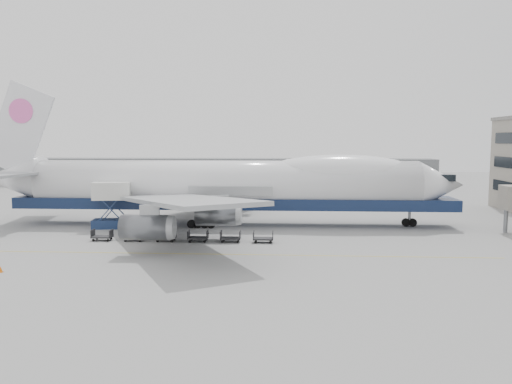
{
  "coord_description": "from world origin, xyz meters",
  "views": [
    {
      "loc": [
        8.17,
        -56.0,
        11.74
      ],
      "look_at": [
        4.48,
        6.0,
        5.21
      ],
      "focal_mm": 35.0,
      "sensor_mm": 36.0,
      "label": 1
    }
  ],
  "objects": [
    {
      "name": "airliner",
      "position": [
        0.64,
        12.0,
        5.62
      ],
      "size": [
        67.0,
        55.3,
        19.98
      ],
      "color": "white",
      "rests_on": "ground"
    },
    {
      "name": "hangar",
      "position": [
        -10.0,
        70.0,
        3.5
      ],
      "size": [
        110.0,
        8.0,
        7.0
      ],
      "primitive_type": "cube",
      "color": "slate",
      "rests_on": "ground"
    },
    {
      "name": "dolly_5",
      "position": [
        5.65,
        0.15,
        0.53
      ],
      "size": [
        2.3,
        1.35,
        1.3
      ],
      "color": "#2D2D30",
      "rests_on": "ground"
    },
    {
      "name": "apron_line",
      "position": [
        0.0,
        -6.0,
        0.01
      ],
      "size": [
        60.0,
        0.15,
        0.01
      ],
      "primitive_type": "cube",
      "color": "gold",
      "rests_on": "ground"
    },
    {
      "name": "dolly_2",
      "position": [
        -5.65,
        0.15,
        0.53
      ],
      "size": [
        2.3,
        1.35,
        1.3
      ],
      "color": "#2D2D30",
      "rests_on": "ground"
    },
    {
      "name": "dolly_1",
      "position": [
        -9.42,
        0.15,
        0.53
      ],
      "size": [
        2.3,
        1.35,
        1.3
      ],
      "color": "#2D2D30",
      "rests_on": "ground"
    },
    {
      "name": "catering_truck",
      "position": [
        -14.78,
        8.52,
        3.45
      ],
      "size": [
        5.6,
        4.21,
        6.16
      ],
      "rotation": [
        0.0,
        0.0,
        0.14
      ],
      "color": "navy",
      "rests_on": "ground"
    },
    {
      "name": "traffic_cone",
      "position": [
        -17.08,
        -14.13,
        0.27
      ],
      "size": [
        0.39,
        0.39,
        0.58
      ],
      "rotation": [
        0.0,
        0.0,
        0.23
      ],
      "color": "orange",
      "rests_on": "ground"
    },
    {
      "name": "ground",
      "position": [
        0.0,
        0.0,
        0.0
      ],
      "size": [
        260.0,
        260.0,
        0.0
      ],
      "primitive_type": "plane",
      "color": "gray",
      "rests_on": "ground"
    },
    {
      "name": "dolly_4",
      "position": [
        1.89,
        0.15,
        0.53
      ],
      "size": [
        2.3,
        1.35,
        1.3
      ],
      "color": "#2D2D30",
      "rests_on": "ground"
    },
    {
      "name": "dolly_3",
      "position": [
        -1.88,
        0.15,
        0.53
      ],
      "size": [
        2.3,
        1.35,
        1.3
      ],
      "color": "#2D2D30",
      "rests_on": "ground"
    },
    {
      "name": "dolly_0",
      "position": [
        -13.18,
        0.15,
        0.53
      ],
      "size": [
        2.3,
        1.35,
        1.3
      ],
      "color": "#2D2D30",
      "rests_on": "ground"
    }
  ]
}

